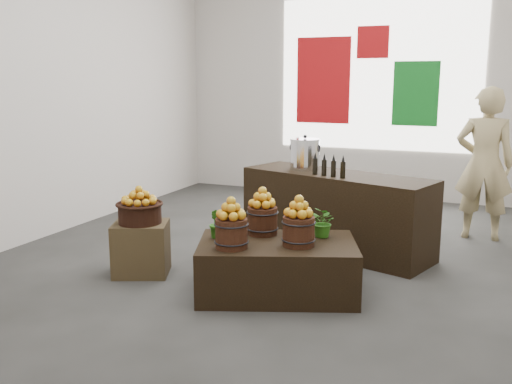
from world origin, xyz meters
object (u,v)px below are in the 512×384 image
at_px(crate, 141,249).
at_px(shopper, 484,164).
at_px(counter, 336,212).
at_px(wicker_basket, 140,213).
at_px(stock_pot_left, 305,155).
at_px(display_table, 277,268).

bearing_deg(crate, shopper, 41.21).
height_order(counter, shopper, shopper).
relative_size(wicker_basket, stock_pot_left, 1.25).
distance_m(crate, display_table, 1.44).
xyz_separation_m(wicker_basket, display_table, (1.44, 0.03, -0.38)).
relative_size(wicker_basket, shopper, 0.23).
xyz_separation_m(crate, wicker_basket, (0.00, 0.00, 0.36)).
distance_m(crate, stock_pot_left, 2.19).
bearing_deg(stock_pot_left, counter, -17.92).
bearing_deg(crate, display_table, 1.21).
height_order(crate, display_table, crate).
bearing_deg(counter, stock_pot_left, -180.00).
bearing_deg(shopper, wicker_basket, 38.86).
xyz_separation_m(crate, shopper, (3.10, 2.72, 0.66)).
xyz_separation_m(crate, counter, (1.59, 1.53, 0.18)).
relative_size(wicker_basket, display_table, 0.30).
bearing_deg(wicker_basket, display_table, 1.21).
bearing_deg(shopper, stock_pot_left, 26.07).
bearing_deg(shopper, crate, 38.86).
relative_size(display_table, shopper, 0.76).
bearing_deg(wicker_basket, shopper, 41.21).
bearing_deg(wicker_basket, counter, 43.86).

